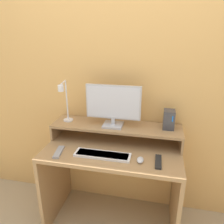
% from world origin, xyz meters
% --- Properties ---
extents(wall_back, '(6.00, 0.05, 2.50)m').
position_xyz_m(wall_back, '(0.00, 0.61, 1.25)').
color(wall_back, '#E5AD60').
rests_on(wall_back, ground_plane).
extents(desk, '(1.12, 0.58, 0.75)m').
position_xyz_m(desk, '(0.00, 0.29, 0.53)').
color(desk, '#A87F51').
rests_on(desk, ground_plane).
extents(monitor_shelf, '(1.12, 0.28, 0.15)m').
position_xyz_m(monitor_shelf, '(0.00, 0.44, 0.88)').
color(monitor_shelf, '#A87F51').
rests_on(monitor_shelf, desk).
extents(monitor, '(0.46, 0.15, 0.36)m').
position_xyz_m(monitor, '(-0.02, 0.42, 1.09)').
color(monitor, '#BCBCC1').
rests_on(monitor, monitor_shelf).
extents(desk_lamp, '(0.10, 0.23, 0.38)m').
position_xyz_m(desk_lamp, '(-0.43, 0.38, 1.10)').
color(desk_lamp, silver).
rests_on(desk_lamp, monitor_shelf).
extents(router_dock, '(0.09, 0.11, 0.16)m').
position_xyz_m(router_dock, '(0.44, 0.47, 0.98)').
color(router_dock, '#3D3D42').
rests_on(router_dock, monitor_shelf).
extents(keyboard, '(0.44, 0.12, 0.02)m').
position_xyz_m(keyboard, '(-0.05, 0.16, 0.76)').
color(keyboard, white).
rests_on(keyboard, desk).
extents(mouse, '(0.05, 0.08, 0.03)m').
position_xyz_m(mouse, '(0.24, 0.15, 0.77)').
color(mouse, silver).
rests_on(mouse, desk).
extents(remote_control, '(0.08, 0.18, 0.02)m').
position_xyz_m(remote_control, '(-0.40, 0.14, 0.76)').
color(remote_control, '#99999E').
rests_on(remote_control, desk).
extents(remote_secondary, '(0.05, 0.18, 0.02)m').
position_xyz_m(remote_secondary, '(0.37, 0.16, 0.76)').
color(remote_secondary, black).
rests_on(remote_secondary, desk).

